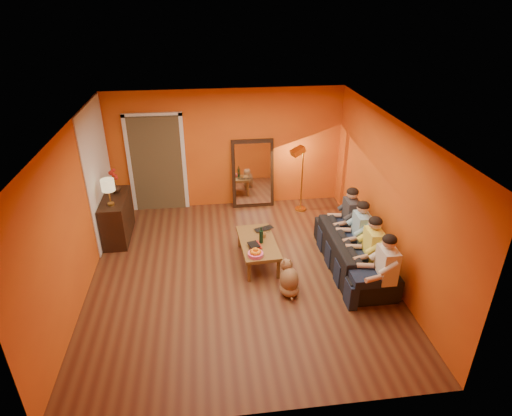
{
  "coord_description": "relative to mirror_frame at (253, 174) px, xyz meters",
  "views": [
    {
      "loc": [
        -0.48,
        -6.04,
        4.38
      ],
      "look_at": [
        0.35,
        0.5,
        1.0
      ],
      "focal_mm": 30.0,
      "sensor_mm": 36.0,
      "label": 1
    }
  ],
  "objects": [
    {
      "name": "tumbler",
      "position": [
        -0.07,
        -2.17,
        -0.3
      ],
      "size": [
        0.11,
        0.11,
        0.09
      ],
      "primitive_type": "imported",
      "rotation": [
        0.0,
        0.0,
        0.21
      ],
      "color": "#B27F3F",
      "rests_on": "coffee_table"
    },
    {
      "name": "wine_bottle",
      "position": [
        -0.14,
        -2.34,
        -0.18
      ],
      "size": [
        0.07,
        0.07,
        0.31
      ],
      "primitive_type": "cylinder",
      "color": "black",
      "rests_on": "coffee_table"
    },
    {
      "name": "vase",
      "position": [
        -2.79,
        -0.83,
        0.19
      ],
      "size": [
        0.19,
        0.19,
        0.2
      ],
      "primitive_type": "imported",
      "color": "black",
      "rests_on": "sideboard"
    },
    {
      "name": "laptop",
      "position": [
        -0.01,
        -1.94,
        -0.33
      ],
      "size": [
        0.42,
        0.34,
        0.03
      ],
      "primitive_type": "imported",
      "rotation": [
        0.0,
        0.0,
        0.35
      ],
      "color": "black",
      "rests_on": "coffee_table"
    },
    {
      "name": "person_mid_right",
      "position": [
        1.58,
        -2.56,
        -0.15
      ],
      "size": [
        0.7,
        0.44,
        1.22
      ],
      "primitive_type": null,
      "color": "#87B7D0",
      "rests_on": "sofa"
    },
    {
      "name": "room_shell",
      "position": [
        -0.55,
        -2.26,
        0.54
      ],
      "size": [
        5.0,
        5.5,
        2.6
      ],
      "color": "brown",
      "rests_on": "ground"
    },
    {
      "name": "person_mid_left",
      "position": [
        1.58,
        -3.11,
        -0.15
      ],
      "size": [
        0.7,
        0.44,
        1.22
      ],
      "primitive_type": null,
      "color": "#EAE74E",
      "rests_on": "sofa"
    },
    {
      "name": "book_lower",
      "position": [
        -0.37,
        -2.49,
        -0.33
      ],
      "size": [
        0.21,
        0.26,
        0.02
      ],
      "primitive_type": "imported",
      "rotation": [
        0.0,
        0.0,
        -0.13
      ],
      "color": "black",
      "rests_on": "coffee_table"
    },
    {
      "name": "person_far_right",
      "position": [
        1.58,
        -2.01,
        -0.15
      ],
      "size": [
        0.7,
        0.44,
        1.22
      ],
      "primitive_type": null,
      "color": "#302F34",
      "rests_on": "sofa"
    },
    {
      "name": "floor_lamp",
      "position": [
        1.02,
        -0.4,
        -0.04
      ],
      "size": [
        0.36,
        0.33,
        1.44
      ],
      "primitive_type": null,
      "rotation": [
        0.0,
        0.0,
        0.35
      ],
      "color": "gold",
      "rests_on": "floor"
    },
    {
      "name": "coffee_table",
      "position": [
        -0.19,
        -2.29,
        -0.55
      ],
      "size": [
        0.68,
        1.25,
        0.42
      ],
      "primitive_type": null,
      "rotation": [
        0.0,
        0.0,
        0.05
      ],
      "color": "brown",
      "rests_on": "floor"
    },
    {
      "name": "person_far_left",
      "position": [
        1.58,
        -3.66,
        -0.15
      ],
      "size": [
        0.7,
        0.44,
        1.22
      ],
      "primitive_type": null,
      "color": "beige",
      "rests_on": "sofa"
    },
    {
      "name": "door_header",
      "position": [
        -2.05,
        0.08,
        1.36
      ],
      "size": [
        1.22,
        0.06,
        0.08
      ],
      "primitive_type": "cube",
      "color": "white",
      "rests_on": "wall_back"
    },
    {
      "name": "fruit_bowl",
      "position": [
        -0.29,
        -2.74,
        -0.26
      ],
      "size": [
        0.26,
        0.26,
        0.16
      ],
      "primitive_type": null,
      "color": "#EE5492",
      "rests_on": "coffee_table"
    },
    {
      "name": "white_accent",
      "position": [
        -3.04,
        -0.88,
        0.54
      ],
      "size": [
        0.02,
        1.9,
        2.58
      ],
      "primitive_type": "cube",
      "color": "white",
      "rests_on": "wall_left"
    },
    {
      "name": "book_mid",
      "position": [
        -0.36,
        -2.48,
        -0.31
      ],
      "size": [
        0.23,
        0.29,
        0.02
      ],
      "primitive_type": "imported",
      "rotation": [
        0.0,
        0.0,
        0.17
      ],
      "color": "#AC1E13",
      "rests_on": "book_lower"
    },
    {
      "name": "mirror_frame",
      "position": [
        0.0,
        0.0,
        0.0
      ],
      "size": [
        0.92,
        0.27,
        1.51
      ],
      "primitive_type": "cube",
      "rotation": [
        -0.14,
        0.0,
        0.0
      ],
      "color": "black",
      "rests_on": "floor"
    },
    {
      "name": "doorway_recess",
      "position": [
        -2.05,
        0.2,
        0.29
      ],
      "size": [
        1.06,
        0.3,
        2.1
      ],
      "primitive_type": "cube",
      "color": "#3F2D19",
      "rests_on": "floor"
    },
    {
      "name": "table_lamp",
      "position": [
        -2.79,
        -1.38,
        0.34
      ],
      "size": [
        0.24,
        0.24,
        0.51
      ],
      "primitive_type": null,
      "color": "beige",
      "rests_on": "sideboard"
    },
    {
      "name": "sideboard",
      "position": [
        -2.79,
        -1.08,
        -0.34
      ],
      "size": [
        0.44,
        1.18,
        0.85
      ],
      "primitive_type": "cube",
      "color": "black",
      "rests_on": "floor"
    },
    {
      "name": "book_upper",
      "position": [
        -0.37,
        -2.5,
        -0.29
      ],
      "size": [
        0.22,
        0.26,
        0.02
      ],
      "primitive_type": "imported",
      "rotation": [
        0.0,
        0.0,
        0.26
      ],
      "color": "black",
      "rests_on": "book_mid"
    },
    {
      "name": "flowers",
      "position": [
        -2.79,
        -0.83,
        0.47
      ],
      "size": [
        0.17,
        0.17,
        0.51
      ],
      "primitive_type": null,
      "color": "#AC1E13",
      "rests_on": "vase"
    },
    {
      "name": "sofa",
      "position": [
        1.45,
        -2.66,
        -0.44
      ],
      "size": [
        2.18,
        0.85,
        0.64
      ],
      "primitive_type": "imported",
      "rotation": [
        0.0,
        0.0,
        1.57
      ],
      "color": "black",
      "rests_on": "floor"
    },
    {
      "name": "door_jamb_right",
      "position": [
        -1.48,
        0.08,
        0.29
      ],
      "size": [
        0.08,
        0.06,
        2.2
      ],
      "primitive_type": "cube",
      "color": "white",
      "rests_on": "wall_back"
    },
    {
      "name": "mirror_glass",
      "position": [
        0.0,
        -0.04,
        0.0
      ],
      "size": [
        0.78,
        0.21,
        1.35
      ],
      "primitive_type": "cube",
      "rotation": [
        -0.14,
        0.0,
        0.0
      ],
      "color": "white",
      "rests_on": "mirror_frame"
    },
    {
      "name": "dog",
      "position": [
        0.19,
        -3.23,
        -0.47
      ],
      "size": [
        0.47,
        0.57,
        0.58
      ],
      "primitive_type": null,
      "rotation": [
        0.0,
        0.0,
        -0.37
      ],
      "color": "#8C5F3F",
      "rests_on": "floor"
    },
    {
      "name": "door_jamb_left",
      "position": [
        -2.62,
        0.08,
        0.29
      ],
      "size": [
        0.08,
        0.06,
        2.2
      ],
      "primitive_type": "cube",
      "color": "white",
      "rests_on": "wall_back"
    }
  ]
}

